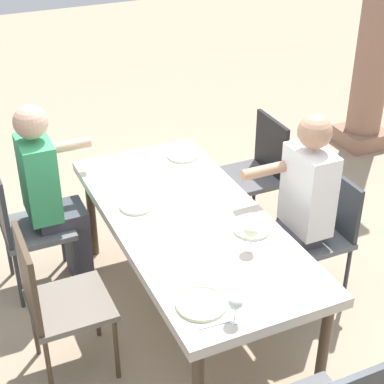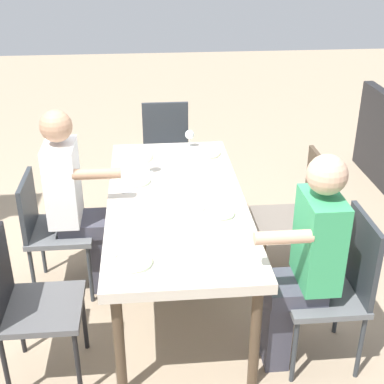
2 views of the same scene
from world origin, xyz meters
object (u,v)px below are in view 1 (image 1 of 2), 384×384
(plate_1, at_px, (136,206))
(diner_woman_green, at_px, (298,209))
(stone_column_near, at_px, (382,2))
(plate_3, at_px, (201,304))
(chair_mid_south, at_px, (53,298))
(plate_0, at_px, (183,156))
(chair_west_south, at_px, (23,221))
(diner_man_white, at_px, (50,191))
(chair_mid_north, at_px, (320,228))
(wine_glass_2, at_px, (251,232))
(chair_west_north, at_px, (256,168))
(dining_table, at_px, (190,227))
(plate_2, at_px, (252,229))
(wine_glass_3, at_px, (236,303))

(plate_1, bearing_deg, diner_woman_green, 68.22)
(stone_column_near, xyz_separation_m, plate_3, (2.31, -2.85, -0.64))
(chair_mid_south, distance_m, plate_0, 1.45)
(plate_3, bearing_deg, chair_west_south, -157.22)
(diner_man_white, bearing_deg, plate_1, 41.67)
(chair_mid_north, xyz_separation_m, plate_1, (-0.37, -1.11, 0.24))
(wine_glass_2, bearing_deg, plate_0, 174.85)
(chair_west_south, distance_m, plate_3, 1.58)
(diner_man_white, relative_size, plate_0, 6.14)
(chair_west_north, bearing_deg, diner_woman_green, -12.69)
(chair_west_south, height_order, plate_0, chair_west_south)
(diner_woman_green, bearing_deg, stone_column_near, 131.87)
(chair_mid_north, xyz_separation_m, plate_0, (-0.87, -0.59, 0.24))
(wine_glass_2, bearing_deg, dining_table, -157.70)
(dining_table, xyz_separation_m, chair_west_south, (-0.72, -0.87, -0.15))
(chair_mid_south, xyz_separation_m, plate_3, (0.60, 0.61, 0.21))
(plate_2, xyz_separation_m, plate_3, (0.46, -0.54, -0.00))
(dining_table, bearing_deg, wine_glass_2, 22.30)
(dining_table, xyz_separation_m, plate_3, (0.73, -0.27, 0.07))
(chair_mid_south, bearing_deg, dining_table, 98.23)
(plate_2, bearing_deg, wine_glass_3, -35.20)
(chair_mid_south, distance_m, stone_column_near, 3.94)
(chair_mid_south, bearing_deg, chair_mid_north, 90.00)
(chair_mid_south, distance_m, plate_1, 0.76)
(chair_west_north, xyz_separation_m, plate_3, (1.44, -1.13, 0.22))
(diner_woman_green, distance_m, plate_0, 0.95)
(plate_0, distance_m, wine_glass_3, 1.69)
(chair_mid_north, xyz_separation_m, chair_mid_south, (-0.00, -1.73, 0.03))
(diner_man_white, distance_m, plate_2, 1.36)
(stone_column_near, bearing_deg, dining_table, -58.50)
(plate_2, relative_size, wine_glass_3, 1.52)
(chair_west_north, bearing_deg, plate_2, -31.28)
(chair_mid_north, height_order, wine_glass_3, wine_glass_3)
(plate_3, bearing_deg, chair_mid_north, 117.95)
(plate_2, bearing_deg, plate_1, -134.30)
(chair_mid_south, height_order, diner_woman_green, diner_woman_green)
(plate_2, height_order, plate_3, same)
(chair_west_south, xyz_separation_m, wine_glass_3, (1.60, 0.71, 0.31))
(chair_west_south, distance_m, diner_man_white, 0.27)
(dining_table, xyz_separation_m, plate_0, (-0.74, 0.28, 0.07))
(chair_west_north, xyz_separation_m, wine_glass_3, (1.60, -1.03, 0.32))
(plate_0, relative_size, plate_3, 0.85)
(plate_0, distance_m, wine_glass_2, 1.17)
(diner_man_white, bearing_deg, wine_glass_3, 17.39)
(chair_west_north, height_order, stone_column_near, stone_column_near)
(chair_west_north, height_order, plate_1, chair_west_north)
(diner_man_white, bearing_deg, dining_table, 42.91)
(chair_mid_north, distance_m, plate_0, 1.07)
(chair_mid_north, distance_m, diner_woman_green, 0.27)
(chair_west_north, distance_m, chair_mid_south, 1.93)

